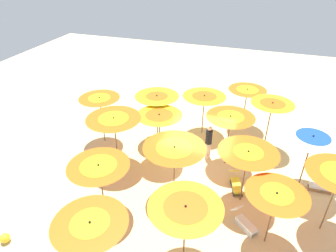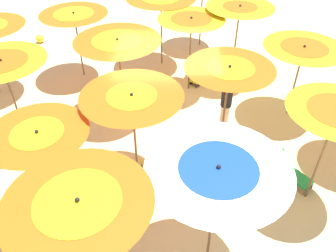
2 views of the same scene
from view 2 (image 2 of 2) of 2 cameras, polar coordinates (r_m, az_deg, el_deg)
The scene contains 20 objects.
ground at distance 10.00m, azimuth -0.22°, elevation 0.00°, with size 38.94×38.94×0.04m, color beige.
beach_umbrella_1 at distance 12.09m, azimuth -1.13°, elevation 19.44°, with size 2.30×2.30×2.45m.
beach_umbrella_2 at distance 11.79m, azimuth -14.97°, elevation 16.37°, with size 2.12×2.12×2.24m.
beach_umbrella_4 at distance 11.31m, azimuth 11.55°, elevation 17.62°, with size 2.07×2.07×2.54m.
beach_umbrella_5 at distance 10.57m, azimuth 3.78°, elevation 16.03°, with size 1.97×1.97×2.43m.
beach_umbrella_6 at distance 9.47m, azimuth -8.14°, elevation 12.60°, with size 2.29×2.29×2.38m.
beach_umbrella_7 at distance 9.24m, azimuth -25.30°, elevation 8.57°, with size 2.12×2.12×2.39m.
beach_umbrella_8 at distance 10.10m, azimuth 21.09°, elevation 10.87°, with size 2.14×2.14×2.20m.
beach_umbrella_9 at distance 8.05m, azimuth 9.89°, elevation 8.11°, with size 2.03×2.03×2.49m.
beach_umbrella_10 at distance 7.25m, azimuth -5.85°, elevation 3.66°, with size 2.15×2.15×2.37m.
beach_umbrella_11 at distance 6.93m, azimuth -20.24°, elevation -2.20°, with size 1.91×1.91×2.24m.
beach_umbrella_13 at distance 7.28m, azimuth 25.64°, elevation 1.25°, with size 1.92×1.92×2.51m.
beach_umbrella_14 at distance 5.51m, azimuth 8.06°, elevation -8.15°, with size 2.28×2.28×2.53m.
beach_umbrella_15 at distance 5.18m, azimuth -14.18°, elevation -13.11°, with size 2.13×2.13×2.55m.
lounger_0 at distance 11.95m, azimuth 5.77°, elevation 8.27°, with size 1.07×1.04×0.63m.
lounger_2 at distance 8.50m, azimuth -13.53°, elevation -8.04°, with size 1.09×1.02×0.63m.
lounger_3 at distance 8.89m, azimuth 19.21°, elevation -6.99°, with size 1.23×1.01×0.56m.
lounger_4 at distance 8.64m, azimuth -0.50°, elevation -5.64°, with size 0.71×1.36×0.60m.
beachgoer_0 at distance 9.51m, azimuth 9.46°, elevation 3.82°, with size 0.30×0.30×1.68m.
beach_ball at distance 15.34m, azimuth -20.17°, elevation 13.21°, with size 0.33×0.33×0.33m, color yellow.
Camera 2 is at (7.76, 0.01, 6.29)m, focal length 37.40 mm.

